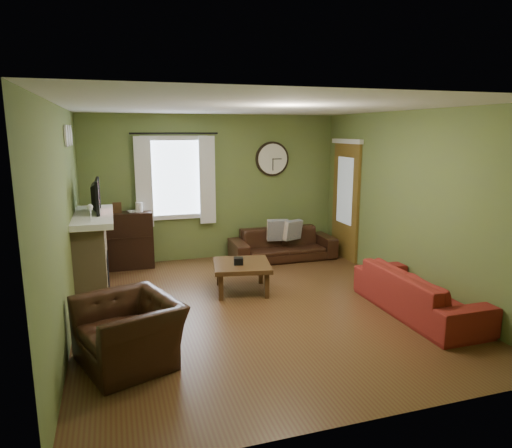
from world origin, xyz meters
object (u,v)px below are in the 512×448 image
object	(u,v)px
bookshelf	(129,240)
coffee_table	(242,277)
sofa_red	(418,292)
armchair	(129,331)
sofa_brown	(283,244)

from	to	relation	value
bookshelf	coffee_table	distance (m)	2.30
sofa_red	coffee_table	bearing A→B (deg)	52.82
sofa_red	coffee_table	size ratio (longest dim) A/B	2.42
sofa_red	armchair	xyz separation A→B (m)	(-3.59, -0.19, 0.04)
sofa_brown	sofa_red	world-z (taller)	sofa_red
bookshelf	coffee_table	xyz separation A→B (m)	(1.52, -1.70, -0.27)
bookshelf	armchair	xyz separation A→B (m)	(-0.13, -3.37, -0.15)
sofa_brown	armchair	bearing A→B (deg)	-132.47
sofa_red	coffee_table	distance (m)	2.43
bookshelf	sofa_brown	distance (m)	2.72
sofa_red	coffee_table	xyz separation A→B (m)	(-1.94, 1.47, -0.07)
sofa_brown	armchair	world-z (taller)	armchair
sofa_red	armchair	world-z (taller)	armchair
sofa_brown	sofa_red	distance (m)	3.00
sofa_brown	armchair	size ratio (longest dim) A/B	1.88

